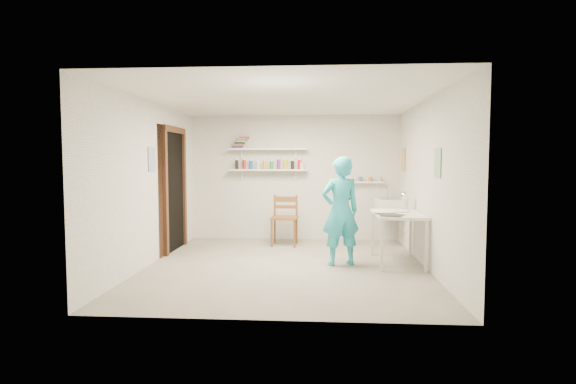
# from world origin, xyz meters

# --- Properties ---
(floor) EXTENTS (4.00, 4.50, 0.02)m
(floor) POSITION_xyz_m (0.00, 0.00, -0.01)
(floor) COLOR slate
(floor) RESTS_ON ground
(ceiling) EXTENTS (4.00, 4.50, 0.02)m
(ceiling) POSITION_xyz_m (0.00, 0.00, 2.41)
(ceiling) COLOR silver
(ceiling) RESTS_ON wall_back
(wall_back) EXTENTS (4.00, 0.02, 2.40)m
(wall_back) POSITION_xyz_m (0.00, 2.26, 1.20)
(wall_back) COLOR silver
(wall_back) RESTS_ON ground
(wall_front) EXTENTS (4.00, 0.02, 2.40)m
(wall_front) POSITION_xyz_m (0.00, -2.26, 1.20)
(wall_front) COLOR silver
(wall_front) RESTS_ON ground
(wall_left) EXTENTS (0.02, 4.50, 2.40)m
(wall_left) POSITION_xyz_m (-2.01, 0.00, 1.20)
(wall_left) COLOR silver
(wall_left) RESTS_ON ground
(wall_right) EXTENTS (0.02, 4.50, 2.40)m
(wall_right) POSITION_xyz_m (2.01, 0.00, 1.20)
(wall_right) COLOR silver
(wall_right) RESTS_ON ground
(doorway_recess) EXTENTS (0.02, 0.90, 2.00)m
(doorway_recess) POSITION_xyz_m (-1.99, 1.05, 1.00)
(doorway_recess) COLOR black
(doorway_recess) RESTS_ON wall_left
(corridor_box) EXTENTS (1.40, 1.50, 2.10)m
(corridor_box) POSITION_xyz_m (-2.70, 1.05, 1.05)
(corridor_box) COLOR brown
(corridor_box) RESTS_ON ground
(door_lintel) EXTENTS (0.06, 1.05, 0.10)m
(door_lintel) POSITION_xyz_m (-1.97, 1.05, 2.05)
(door_lintel) COLOR brown
(door_lintel) RESTS_ON wall_left
(door_jamb_near) EXTENTS (0.06, 0.10, 2.00)m
(door_jamb_near) POSITION_xyz_m (-1.97, 0.55, 1.00)
(door_jamb_near) COLOR brown
(door_jamb_near) RESTS_ON ground
(door_jamb_far) EXTENTS (0.06, 0.10, 2.00)m
(door_jamb_far) POSITION_xyz_m (-1.97, 1.55, 1.00)
(door_jamb_far) COLOR brown
(door_jamb_far) RESTS_ON ground
(shelf_lower) EXTENTS (1.50, 0.22, 0.03)m
(shelf_lower) POSITION_xyz_m (-0.50, 2.13, 1.35)
(shelf_lower) COLOR white
(shelf_lower) RESTS_ON wall_back
(shelf_upper) EXTENTS (1.50, 0.22, 0.03)m
(shelf_upper) POSITION_xyz_m (-0.50, 2.13, 1.75)
(shelf_upper) COLOR white
(shelf_upper) RESTS_ON wall_back
(ledge_shelf) EXTENTS (0.70, 0.14, 0.03)m
(ledge_shelf) POSITION_xyz_m (1.35, 2.17, 1.12)
(ledge_shelf) COLOR white
(ledge_shelf) RESTS_ON wall_back
(poster_left) EXTENTS (0.01, 0.28, 0.36)m
(poster_left) POSITION_xyz_m (-1.99, 0.05, 1.55)
(poster_left) COLOR #334C7F
(poster_left) RESTS_ON wall_left
(poster_right_a) EXTENTS (0.01, 0.34, 0.42)m
(poster_right_a) POSITION_xyz_m (1.99, 1.80, 1.55)
(poster_right_a) COLOR #995933
(poster_right_a) RESTS_ON wall_right
(poster_right_b) EXTENTS (0.01, 0.30, 0.38)m
(poster_right_b) POSITION_xyz_m (1.99, -0.55, 1.50)
(poster_right_b) COLOR #3F724C
(poster_right_b) RESTS_ON wall_right
(belfast_sink) EXTENTS (0.48, 0.60, 0.30)m
(belfast_sink) POSITION_xyz_m (1.75, 1.70, 0.70)
(belfast_sink) COLOR white
(belfast_sink) RESTS_ON wall_right
(man) EXTENTS (0.67, 0.54, 1.59)m
(man) POSITION_xyz_m (0.79, 0.10, 0.79)
(man) COLOR #27B2C6
(man) RESTS_ON ground
(wall_clock) EXTENTS (0.28, 0.12, 0.29)m
(wall_clock) POSITION_xyz_m (0.85, 0.31, 1.06)
(wall_clock) COLOR beige
(wall_clock) RESTS_ON man
(wooden_chair) EXTENTS (0.49, 0.46, 1.00)m
(wooden_chair) POSITION_xyz_m (-0.15, 1.57, 0.50)
(wooden_chair) COLOR brown
(wooden_chair) RESTS_ON ground
(work_table) EXTENTS (0.68, 1.14, 0.76)m
(work_table) POSITION_xyz_m (1.64, 0.28, 0.38)
(work_table) COLOR silver
(work_table) RESTS_ON ground
(desk_lamp) EXTENTS (0.14, 0.14, 0.14)m
(desk_lamp) POSITION_xyz_m (1.83, 0.73, 0.98)
(desk_lamp) COLOR silver
(desk_lamp) RESTS_ON work_table
(spray_cans) EXTENTS (1.32, 0.06, 0.17)m
(spray_cans) POSITION_xyz_m (-0.50, 2.13, 1.45)
(spray_cans) COLOR black
(spray_cans) RESTS_ON shelf_lower
(book_stack) EXTENTS (0.32, 0.14, 0.22)m
(book_stack) POSITION_xyz_m (-1.03, 2.13, 1.88)
(book_stack) COLOR red
(book_stack) RESTS_ON shelf_upper
(ledge_pots) EXTENTS (0.48, 0.07, 0.09)m
(ledge_pots) POSITION_xyz_m (1.35, 2.17, 1.18)
(ledge_pots) COLOR silver
(ledge_pots) RESTS_ON ledge_shelf
(papers) EXTENTS (0.30, 0.22, 0.02)m
(papers) POSITION_xyz_m (1.64, 0.28, 0.77)
(papers) COLOR silver
(papers) RESTS_ON work_table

